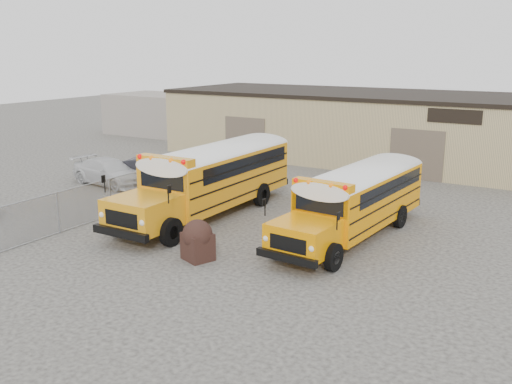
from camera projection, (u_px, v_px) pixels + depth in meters
The scene contains 9 objects.
ground at pixel (217, 237), 23.66m from camera, with size 120.00×120.00×0.00m, color #302E2C.
warehouse at pixel (380, 126), 39.70m from camera, with size 30.20×10.20×4.67m.
chainlink_fence at pixel (153, 185), 28.94m from camera, with size 0.07×18.07×1.81m.
distant_building_left at pixel (157, 114), 52.50m from camera, with size 8.00×6.00×3.60m, color gray.
school_bus_left at pixel (282, 152), 32.34m from camera, with size 3.40×11.28×3.30m.
school_bus_right at pixel (409, 171), 28.32m from camera, with size 3.39×10.06×2.90m.
tarp_bundle at pixel (198, 239), 20.96m from camera, with size 1.29×1.23×1.53m.
car_white at pixel (110, 172), 32.69m from camera, with size 2.07×5.09×1.48m, color silver.
car_dark at pixel (149, 170), 33.20m from camera, with size 1.52×4.37×1.44m, color black.
Camera 1 is at (13.00, -18.43, 7.59)m, focal length 40.00 mm.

